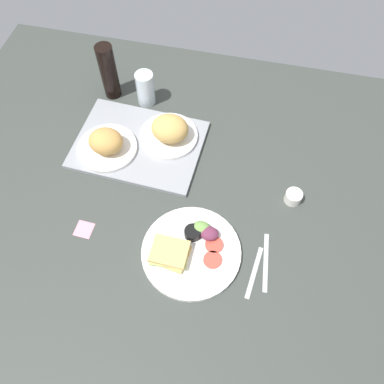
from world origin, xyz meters
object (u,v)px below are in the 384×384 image
bread_plate_far (169,131)px  sticky_note (84,229)px  plate_with_salad (189,249)px  serving_tray (139,144)px  espresso_cup (293,197)px  drinking_glass (145,89)px  bread_plate_near (106,144)px  knife (266,262)px  soda_bottle (109,72)px  fork (254,272)px

bread_plate_far → sticky_note: (-18.29, -40.71, -5.80)cm
sticky_note → plate_with_salad: bearing=0.1°
serving_tray → espresso_cup: bearing=-10.6°
bread_plate_far → plate_with_salad: bread_plate_far is taller
drinking_glass → sticky_note: size_ratio=2.43×
drinking_glass → bread_plate_near: bearing=-103.5°
bread_plate_far → drinking_glass: 22.02cm
drinking_glass → sticky_note: 58.48cm
knife → sticky_note: bearing=86.3°
espresso_cup → plate_with_salad: bearing=-139.2°
serving_tray → bread_plate_far: (10.62, 4.55, 5.06)cm
espresso_cup → knife: size_ratio=0.29×
espresso_cup → sticky_note: size_ratio=1.00×
espresso_cup → soda_bottle: bearing=155.7°
drinking_glass → soda_bottle: 14.85cm
fork → knife: bearing=-29.9°
plate_with_salad → knife: plate_with_salad is taller
fork → bread_plate_far: bearing=47.7°
bread_plate_near → fork: bread_plate_near is taller
serving_tray → drinking_glass: bearing=98.1°
bread_plate_near → bread_plate_far: size_ratio=1.01×
serving_tray → bread_plate_near: 11.92cm
bread_plate_near → drinking_glass: drinking_glass is taller
bread_plate_near → fork: bearing=-30.0°
bread_plate_near → sticky_note: bearing=-86.4°
soda_bottle → sticky_note: 60.73cm
knife → sticky_note: knife is taller
serving_tray → fork: 61.35cm
soda_bottle → knife: 89.55cm
soda_bottle → drinking_glass: bearing=-4.1°
serving_tray → espresso_cup: espresso_cup is taller
plate_with_salad → soda_bottle: (-44.31, 58.87, 9.69)cm
bread_plate_near → knife: 67.22cm
espresso_cup → drinking_glass: bearing=151.5°
bread_plate_near → espresso_cup: 66.53cm
serving_tray → bread_plate_far: size_ratio=2.13×
drinking_glass → fork: drinking_glass is taller
serving_tray → fork: bearing=-38.9°
serving_tray → sticky_note: size_ratio=8.04×
plate_with_salad → sticky_note: bearing=-179.9°
plate_with_salad → drinking_glass: bearing=117.5°
espresso_cup → fork: 29.34cm
bread_plate_near → drinking_glass: (6.54, 27.14, 1.51)cm
fork → sticky_note: fork is taller
serving_tray → plate_with_salad: bearing=-53.1°
serving_tray → knife: (50.74, -34.52, -0.55)cm
bread_plate_near → knife: bearing=-25.8°
bread_plate_far → soda_bottle: size_ratio=0.93×
soda_bottle → serving_tray: bearing=-52.9°
espresso_cup → sticky_note: 69.20cm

